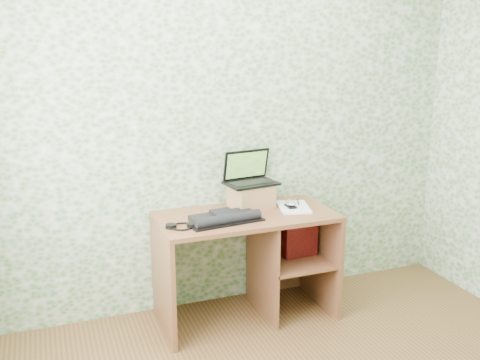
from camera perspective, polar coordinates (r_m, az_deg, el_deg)
name	(u,v)px	position (r m, az deg, el deg)	size (l,w,h in m)	color
wall_back	(230,127)	(3.78, -1.03, 5.66)	(3.50, 3.50, 0.00)	silver
desk	(255,248)	(3.76, 1.60, -7.31)	(1.20, 0.60, 0.75)	brown
riser	(251,196)	(3.76, 1.19, -1.69)	(0.27, 0.23, 0.16)	#997144
laptop	(249,176)	(3.76, 0.99, 0.46)	(0.38, 0.29, 0.23)	black
keyboard	(225,218)	(3.48, -1.59, -4.04)	(0.50, 0.30, 0.07)	black
headphones	(182,226)	(3.38, -6.24, -4.90)	(0.20, 0.17, 0.02)	black
notepad	(294,207)	(3.77, 5.74, -2.89)	(0.21, 0.29, 0.01)	silver
mouse	(291,204)	(3.75, 5.41, -2.61)	(0.07, 0.11, 0.04)	#B6B6B8
pen	(298,202)	(3.87, 6.21, -2.31)	(0.01, 0.01, 0.14)	black
red_box	(300,236)	(3.85, 6.41, -5.97)	(0.25, 0.08, 0.30)	#9A0E0F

